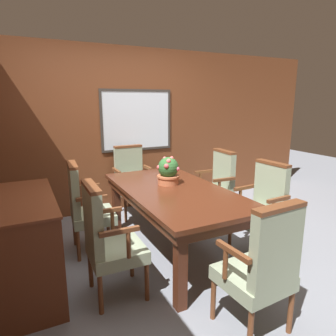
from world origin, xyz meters
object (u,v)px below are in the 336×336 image
Objects in this scene: chair_head_near at (262,266)px; chair_head_far at (131,178)px; chair_right_far at (216,186)px; sideboard_cabinet at (26,245)px; dining_table at (174,197)px; chair_left_near at (107,238)px; potted_plant at (168,171)px; chair_right_near at (263,206)px; chair_left_far at (85,205)px.

chair_head_far is at bearing -92.97° from chair_head_near.
sideboard_cabinet is (-2.37, -0.48, -0.11)m from chair_right_far.
sideboard_cabinet is at bearing -178.47° from dining_table.
chair_head_far is 1.27m from chair_right_far.
dining_table is 1.34m from chair_head_far.
dining_table is 1.91× the size of chair_left_near.
sideboard_cabinet is (-1.47, -1.37, -0.11)m from chair_head_far.
chair_head_far is 1.97m from chair_left_near.
chair_head_far is 1.19m from potted_plant.
chair_right_far is (0.89, 1.80, 0.00)m from chair_head_near.
chair_head_near is at bearing -91.31° from potted_plant.
potted_plant is at bearing -71.45° from chair_right_far.
chair_right_near is at bearing -36.46° from potted_plant.
potted_plant is at bearing -101.46° from chair_left_far.
chair_left_near is 0.75m from sideboard_cabinet.
chair_head_near is 2.00m from chair_right_far.
chair_head_near is 3.19× the size of potted_plant.
potted_plant is at bearing -53.11° from chair_left_near.
chair_head_far is at bearing 43.12° from sideboard_cabinet.
chair_left_far is 0.90m from chair_left_near.
chair_left_near is (-0.85, -1.78, 0.00)m from chair_head_far.
dining_table is 0.99m from chair_left_near.
dining_table is 1.91× the size of chair_right_far.
sideboard_cabinet is (-1.49, -0.04, -0.21)m from dining_table.
chair_left_near is (-0.87, -0.45, -0.11)m from dining_table.
chair_left_near is 0.85× the size of sideboard_cabinet.
sideboard_cabinet is at bearing 132.78° from chair_left_far.
chair_left_far is at bearing -87.66° from chair_right_far.
chair_head_far is 2.69m from chair_head_near.
chair_left_far is at bearing 0.99° from chair_left_near.
chair_right_far is at bearing -45.63° from chair_head_far.
chair_right_near and chair_head_near have the same top height.
chair_head_far and chair_left_near have the same top height.
chair_head_near is at bearing -41.61° from sideboard_cabinet.
chair_head_near is 1.25m from chair_left_near.
chair_left_near is at bearing -116.42° from chair_head_far.
sideboard_cabinet is at bearing -75.82° from chair_right_far.
dining_table is at bearing -61.69° from chair_left_near.
sideboard_cabinet is (-0.62, -0.49, -0.11)m from chair_left_far.
chair_head_far is 1.00× the size of chair_right_far.
chair_left_far and chair_right_far have the same top height.
chair_left_far and chair_head_near have the same top height.
dining_table is 6.09× the size of potted_plant.
dining_table is 0.98m from chair_right_near.
chair_left_far is at bearing 38.54° from sideboard_cabinet.
potted_plant is at bearing 8.99° from sideboard_cabinet.
chair_right_far is (0.00, 0.87, 0.00)m from chair_right_near.
chair_head_far is 0.85× the size of sideboard_cabinet.
chair_left_far is 1.75m from chair_right_far.
potted_plant is 1.60m from sideboard_cabinet.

